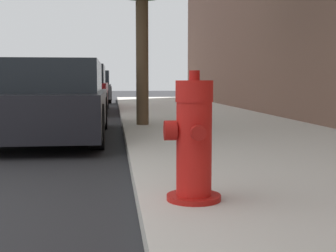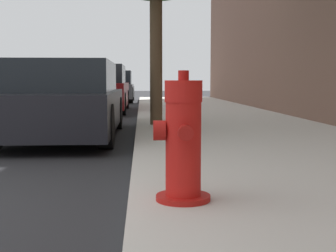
# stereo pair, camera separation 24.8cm
# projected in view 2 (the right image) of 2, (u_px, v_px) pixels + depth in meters

# --- Properties ---
(fire_hydrant) EXTENTS (0.38, 0.36, 0.85)m
(fire_hydrant) POSITION_uv_depth(u_px,v_px,m) (183.00, 142.00, 3.05)
(fire_hydrant) COLOR #A91511
(fire_hydrant) RESTS_ON sidewalk_slab
(parked_car_near) EXTENTS (1.70, 4.25, 1.21)m
(parked_car_near) POSITION_uv_depth(u_px,v_px,m) (64.00, 101.00, 7.42)
(parked_car_near) COLOR black
(parked_car_near) RESTS_ON ground_plane
(parked_car_mid) EXTENTS (1.81, 4.59, 1.36)m
(parked_car_mid) POSITION_uv_depth(u_px,v_px,m) (97.00, 89.00, 13.74)
(parked_car_mid) COLOR maroon
(parked_car_mid) RESTS_ON ground_plane
(parked_car_far) EXTENTS (1.85, 4.21, 1.33)m
(parked_car_far) POSITION_uv_depth(u_px,v_px,m) (112.00, 87.00, 20.23)
(parked_car_far) COLOR #4C5156
(parked_car_far) RESTS_ON ground_plane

